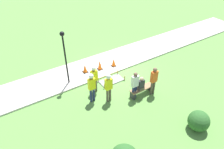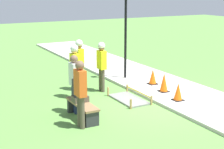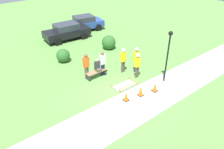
{
  "view_description": "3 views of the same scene",
  "coord_description": "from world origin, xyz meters",
  "px_view_note": "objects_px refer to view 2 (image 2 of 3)",
  "views": [
    {
      "loc": [
        7.1,
        10.1,
        8.7
      ],
      "look_at": [
        1.41,
        1.33,
        1.13
      ],
      "focal_mm": 35.0,
      "sensor_mm": 36.0,
      "label": 1
    },
    {
      "loc": [
        -8.56,
        6.42,
        3.71
      ],
      "look_at": [
        0.5,
        1.51,
        1.13
      ],
      "focal_mm": 55.0,
      "sensor_mm": 36.0,
      "label": 2
    },
    {
      "loc": [
        -7.12,
        -8.26,
        8.07
      ],
      "look_at": [
        0.48,
        1.3,
        0.75
      ],
      "focal_mm": 35.0,
      "sensor_mm": 36.0,
      "label": 3
    }
  ],
  "objects_px": {
    "traffic_cone_far_patch": "(164,82)",
    "lamppost_near": "(126,21)",
    "worker_assistant": "(79,60)",
    "bystander_in_gray_shirt": "(75,80)",
    "worker_trainee": "(75,66)",
    "person_seated_on_bench": "(78,90)",
    "traffic_cone_near_patch": "(178,92)",
    "bystander_in_orange_shirt": "(80,90)",
    "traffic_cone_sidewalk_edge": "(153,77)",
    "park_bench": "(82,108)",
    "worker_supervisor": "(102,62)"
  },
  "relations": [
    {
      "from": "traffic_cone_far_patch",
      "to": "lamppost_near",
      "type": "relative_size",
      "value": 0.2
    },
    {
      "from": "worker_assistant",
      "to": "bystander_in_gray_shirt",
      "type": "xyz_separation_m",
      "value": [
        -2.18,
        1.09,
        -0.13
      ]
    },
    {
      "from": "worker_assistant",
      "to": "lamppost_near",
      "type": "xyz_separation_m",
      "value": [
        0.49,
        -2.26,
        1.27
      ]
    },
    {
      "from": "worker_assistant",
      "to": "person_seated_on_bench",
      "type": "bearing_deg",
      "value": 156.07
    },
    {
      "from": "park_bench",
      "to": "bystander_in_gray_shirt",
      "type": "relative_size",
      "value": 0.84
    },
    {
      "from": "park_bench",
      "to": "person_seated_on_bench",
      "type": "bearing_deg",
      "value": 19.69
    },
    {
      "from": "traffic_cone_far_patch",
      "to": "lamppost_near",
      "type": "bearing_deg",
      "value": 4.46
    },
    {
      "from": "park_bench",
      "to": "person_seated_on_bench",
      "type": "height_order",
      "value": "person_seated_on_bench"
    },
    {
      "from": "park_bench",
      "to": "worker_supervisor",
      "type": "relative_size",
      "value": 0.82
    },
    {
      "from": "traffic_cone_far_patch",
      "to": "lamppost_near",
      "type": "distance_m",
      "value": 3.13
    },
    {
      "from": "worker_assistant",
      "to": "worker_trainee",
      "type": "xyz_separation_m",
      "value": [
        -0.79,
        0.51,
        -0.02
      ]
    },
    {
      "from": "park_bench",
      "to": "worker_assistant",
      "type": "xyz_separation_m",
      "value": [
        2.73,
        -1.1,
        0.83
      ]
    },
    {
      "from": "lamppost_near",
      "to": "worker_assistant",
      "type": "bearing_deg",
      "value": 102.17
    },
    {
      "from": "traffic_cone_near_patch",
      "to": "lamppost_near",
      "type": "xyz_separation_m",
      "value": [
        3.44,
        0.0,
        2.04
      ]
    },
    {
      "from": "lamppost_near",
      "to": "worker_trainee",
      "type": "bearing_deg",
      "value": 114.69
    },
    {
      "from": "park_bench",
      "to": "bystander_in_gray_shirt",
      "type": "distance_m",
      "value": 0.89
    },
    {
      "from": "traffic_cone_far_patch",
      "to": "park_bench",
      "type": "height_order",
      "value": "traffic_cone_far_patch"
    },
    {
      "from": "bystander_in_gray_shirt",
      "to": "lamppost_near",
      "type": "bearing_deg",
      "value": -51.53
    },
    {
      "from": "worker_trainee",
      "to": "traffic_cone_sidewalk_edge",
      "type": "bearing_deg",
      "value": -92.12
    },
    {
      "from": "worker_trainee",
      "to": "bystander_in_gray_shirt",
      "type": "bearing_deg",
      "value": 157.24
    },
    {
      "from": "worker_trainee",
      "to": "worker_assistant",
      "type": "bearing_deg",
      "value": -32.97
    },
    {
      "from": "worker_assistant",
      "to": "worker_trainee",
      "type": "distance_m",
      "value": 0.94
    },
    {
      "from": "worker_assistant",
      "to": "bystander_in_gray_shirt",
      "type": "bearing_deg",
      "value": 153.33
    },
    {
      "from": "worker_supervisor",
      "to": "worker_trainee",
      "type": "distance_m",
      "value": 1.2
    },
    {
      "from": "traffic_cone_sidewalk_edge",
      "to": "bystander_in_gray_shirt",
      "type": "xyz_separation_m",
      "value": [
        -1.27,
        3.77,
        0.64
      ]
    },
    {
      "from": "bystander_in_orange_shirt",
      "to": "lamppost_near",
      "type": "distance_m",
      "value": 5.45
    },
    {
      "from": "person_seated_on_bench",
      "to": "worker_assistant",
      "type": "height_order",
      "value": "worker_assistant"
    },
    {
      "from": "traffic_cone_sidewalk_edge",
      "to": "park_bench",
      "type": "bearing_deg",
      "value": 115.78
    },
    {
      "from": "person_seated_on_bench",
      "to": "traffic_cone_near_patch",
      "type": "bearing_deg",
      "value": -96.02
    },
    {
      "from": "traffic_cone_near_patch",
      "to": "park_bench",
      "type": "bearing_deg",
      "value": 86.26
    },
    {
      "from": "traffic_cone_sidewalk_edge",
      "to": "worker_trainee",
      "type": "height_order",
      "value": "worker_trainee"
    },
    {
      "from": "bystander_in_orange_shirt",
      "to": "bystander_in_gray_shirt",
      "type": "xyz_separation_m",
      "value": [
        1.14,
        -0.3,
        -0.05
      ]
    },
    {
      "from": "traffic_cone_sidewalk_edge",
      "to": "worker_trainee",
      "type": "xyz_separation_m",
      "value": [
        0.12,
        3.19,
        0.75
      ]
    },
    {
      "from": "traffic_cone_sidewalk_edge",
      "to": "bystander_in_gray_shirt",
      "type": "distance_m",
      "value": 4.03
    },
    {
      "from": "traffic_cone_near_patch",
      "to": "bystander_in_orange_shirt",
      "type": "relative_size",
      "value": 0.31
    },
    {
      "from": "traffic_cone_near_patch",
      "to": "traffic_cone_sidewalk_edge",
      "type": "bearing_deg",
      "value": -11.45
    },
    {
      "from": "worker_assistant",
      "to": "bystander_in_orange_shirt",
      "type": "distance_m",
      "value": 3.6
    },
    {
      "from": "bystander_in_gray_shirt",
      "to": "lamppost_near",
      "type": "xyz_separation_m",
      "value": [
        2.67,
        -3.35,
        1.4
      ]
    },
    {
      "from": "worker_assistant",
      "to": "lamppost_near",
      "type": "height_order",
      "value": "lamppost_near"
    },
    {
      "from": "traffic_cone_sidewalk_edge",
      "to": "bystander_in_orange_shirt",
      "type": "relative_size",
      "value": 0.32
    },
    {
      "from": "worker_supervisor",
      "to": "worker_trainee",
      "type": "relative_size",
      "value": 0.98
    },
    {
      "from": "traffic_cone_near_patch",
      "to": "worker_trainee",
      "type": "distance_m",
      "value": 3.6
    },
    {
      "from": "traffic_cone_near_patch",
      "to": "lamppost_near",
      "type": "relative_size",
      "value": 0.17
    },
    {
      "from": "bystander_in_orange_shirt",
      "to": "bystander_in_gray_shirt",
      "type": "height_order",
      "value": "bystander_in_orange_shirt"
    },
    {
      "from": "traffic_cone_far_patch",
      "to": "worker_trainee",
      "type": "relative_size",
      "value": 0.37
    },
    {
      "from": "traffic_cone_far_patch",
      "to": "worker_assistant",
      "type": "distance_m",
      "value": 3.2
    },
    {
      "from": "worker_trainee",
      "to": "bystander_in_gray_shirt",
      "type": "distance_m",
      "value": 1.51
    },
    {
      "from": "traffic_cone_near_patch",
      "to": "worker_trainee",
      "type": "bearing_deg",
      "value": 52.07
    },
    {
      "from": "park_bench",
      "to": "bystander_in_orange_shirt",
      "type": "bearing_deg",
      "value": 153.38
    },
    {
      "from": "traffic_cone_far_patch",
      "to": "bystander_in_orange_shirt",
      "type": "relative_size",
      "value": 0.37
    }
  ]
}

